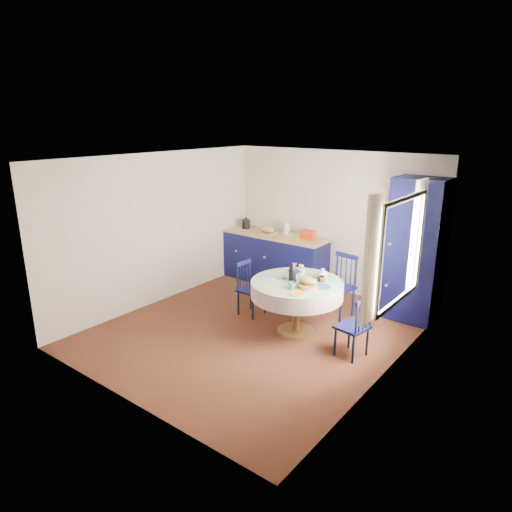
{
  "coord_description": "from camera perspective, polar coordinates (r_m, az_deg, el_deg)",
  "views": [
    {
      "loc": [
        3.79,
        -4.86,
        3.0
      ],
      "look_at": [
        -0.12,
        0.2,
        1.08
      ],
      "focal_mm": 32.0,
      "sensor_mm": 36.0,
      "label": 1
    }
  ],
  "objects": [
    {
      "name": "mug_c",
      "position": [
        6.49,
        8.17,
        -2.89
      ],
      "size": [
        0.11,
        0.11,
        0.09
      ],
      "primitive_type": "imported",
      "color": "black",
      "rests_on": "dining_table"
    },
    {
      "name": "floor",
      "position": [
        6.85,
        -0.22,
        -9.22
      ],
      "size": [
        4.5,
        4.5,
        0.0
      ],
      "primitive_type": "plane",
      "color": "black",
      "rests_on": "ground"
    },
    {
      "name": "mug_d",
      "position": [
        6.77,
        5.8,
        -1.97
      ],
      "size": [
        0.09,
        0.09,
        0.09
      ],
      "primitive_type": "imported",
      "color": "silver",
      "rests_on": "dining_table"
    },
    {
      "name": "chair_far",
      "position": [
        7.29,
        10.44,
        -3.62
      ],
      "size": [
        0.49,
        0.48,
        0.98
      ],
      "rotation": [
        0.0,
        0.0,
        -0.14
      ],
      "color": "black",
      "rests_on": "floor"
    },
    {
      "name": "window",
      "position": [
        5.67,
        17.49,
        0.87
      ],
      "size": [
        0.1,
        1.74,
        1.45
      ],
      "color": "white",
      "rests_on": "wall_right"
    },
    {
      "name": "pantry_cabinet",
      "position": [
        7.29,
        19.38,
        0.65
      ],
      "size": [
        0.78,
        0.57,
        2.2
      ],
      "rotation": [
        0.0,
        0.0,
        -0.02
      ],
      "color": "black",
      "rests_on": "floor"
    },
    {
      "name": "mug_b",
      "position": [
        6.19,
        4.51,
        -3.7
      ],
      "size": [
        0.1,
        0.1,
        0.1
      ],
      "primitive_type": "imported",
      "color": "#296470",
      "rests_on": "dining_table"
    },
    {
      "name": "wall_right",
      "position": [
        5.46,
        16.57,
        -2.66
      ],
      "size": [
        0.02,
        4.5,
        2.5
      ],
      "primitive_type": "cube",
      "color": "silver",
      "rests_on": "floor"
    },
    {
      "name": "ceiling",
      "position": [
        6.18,
        -0.24,
        12.11
      ],
      "size": [
        4.5,
        4.5,
        0.0
      ],
      "primitive_type": "plane",
      "rotation": [
        3.14,
        0.0,
        0.0
      ],
      "color": "white",
      "rests_on": "wall_back"
    },
    {
      "name": "chair_right",
      "position": [
        6.1,
        12.21,
        -8.58
      ],
      "size": [
        0.42,
        0.44,
        0.85
      ],
      "rotation": [
        0.0,
        0.0,
        -1.74
      ],
      "color": "black",
      "rests_on": "floor"
    },
    {
      "name": "wall_back",
      "position": [
        8.24,
        9.45,
        4.26
      ],
      "size": [
        4.0,
        0.02,
        2.5
      ],
      "primitive_type": "cube",
      "color": "silver",
      "rests_on": "floor"
    },
    {
      "name": "wall_left",
      "position": [
        7.76,
        -11.99,
        3.34
      ],
      "size": [
        0.02,
        4.5,
        2.5
      ],
      "primitive_type": "cube",
      "color": "silver",
      "rests_on": "floor"
    },
    {
      "name": "cobalt_bowl",
      "position": [
        6.79,
        5.05,
        -2.02
      ],
      "size": [
        0.23,
        0.23,
        0.06
      ],
      "primitive_type": "imported",
      "color": "navy",
      "rests_on": "dining_table"
    },
    {
      "name": "kitchen_counter",
      "position": [
        8.66,
        2.28,
        -0.16
      ],
      "size": [
        2.12,
        0.68,
        1.18
      ],
      "rotation": [
        0.0,
        0.0,
        0.01
      ],
      "color": "black",
      "rests_on": "floor"
    },
    {
      "name": "mug_a",
      "position": [
        6.59,
        3.62,
        -2.4
      ],
      "size": [
        0.12,
        0.12,
        0.09
      ],
      "primitive_type": "imported",
      "color": "silver",
      "rests_on": "dining_table"
    },
    {
      "name": "dining_table",
      "position": [
        6.52,
        5.19,
        -4.24
      ],
      "size": [
        1.31,
        1.31,
        1.07
      ],
      "color": "brown",
      "rests_on": "floor"
    },
    {
      "name": "chair_left",
      "position": [
        7.24,
        -0.78,
        -4.02
      ],
      "size": [
        0.37,
        0.38,
        0.85
      ],
      "rotation": [
        0.0,
        0.0,
        1.57
      ],
      "color": "black",
      "rests_on": "floor"
    }
  ]
}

